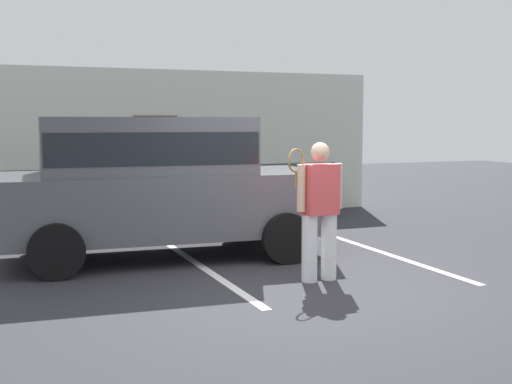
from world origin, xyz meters
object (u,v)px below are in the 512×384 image
Objects in this scene: parked_suv at (156,180)px; potted_plant_by_porch at (295,197)px; tennis_player_man at (319,209)px; potted_plant_secondary at (326,197)px.

parked_suv is 4.71m from potted_plant_by_porch.
parked_suv is at bearing -59.50° from tennis_player_man.
potted_plant_by_porch is (2.08, 5.07, -0.48)m from tennis_player_man.
tennis_player_man is at bearing -112.29° from potted_plant_by_porch.
potted_plant_secondary is (0.74, 0.04, -0.03)m from potted_plant_by_porch.
tennis_player_man reaches higher than potted_plant_secondary.
potted_plant_by_porch is 0.74m from potted_plant_secondary.
potted_plant_by_porch is at bearing -176.58° from potted_plant_secondary.
potted_plant_by_porch is 1.07× the size of potted_plant_secondary.
potted_plant_by_porch reaches higher than potted_plant_secondary.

